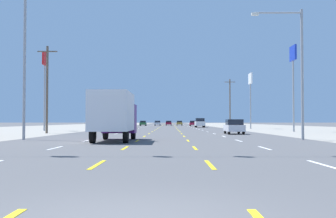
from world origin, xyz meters
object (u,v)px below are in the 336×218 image
object	(u,v)px
hatchback_far_right_near	(234,127)
pole_sign_right_row_1	(293,66)
sedan_far_right_far	(193,123)
pole_sign_left_row_1	(45,73)
sedan_inner_left_farthest	(158,123)
suv_far_right_midfar	(200,123)
pole_sign_right_row_2	(250,85)
streetlight_left_row_0	(31,54)
sedan_inner_right_distant_b	(179,123)
sedan_far_left_mid	(129,124)
sedan_center_turn_distant_a	(169,123)
sedan_far_left_farther	(143,123)
box_truck_inner_left_nearest	(114,114)
streetlight_right_row_0	(297,64)

from	to	relation	value
hatchback_far_right_near	pole_sign_right_row_1	size ratio (longest dim) A/B	0.35
sedan_far_right_far	pole_sign_left_row_1	distance (m)	58.54
sedan_inner_left_farthest	suv_far_right_midfar	bearing A→B (deg)	-73.32
suv_far_right_midfar	pole_sign_right_row_2	size ratio (longest dim) A/B	0.50
sedan_inner_left_farthest	streetlight_left_row_0	size ratio (longest dim) A/B	0.41
sedan_inner_left_farthest	sedan_inner_right_distant_b	size ratio (longest dim) A/B	1.00
sedan_far_left_mid	suv_far_right_midfar	bearing A→B (deg)	42.91
sedan_far_right_far	pole_sign_right_row_1	bearing A→B (deg)	-80.75
pole_sign_right_row_1	sedan_inner_left_farthest	bearing A→B (deg)	105.91
sedan_far_left_mid	pole_sign_left_row_1	world-z (taller)	pole_sign_left_row_1
suv_far_right_midfar	sedan_inner_left_farthest	size ratio (longest dim) A/B	1.09
sedan_center_turn_distant_a	pole_sign_right_row_1	world-z (taller)	pole_sign_right_row_1
sedan_center_turn_distant_a	sedan_inner_right_distant_b	distance (m)	4.39
sedan_far_left_farther	sedan_inner_left_farthest	world-z (taller)	same
hatchback_far_right_near	sedan_far_left_mid	bearing A→B (deg)	114.68
sedan_far_right_far	pole_sign_left_row_1	world-z (taller)	pole_sign_left_row_1
hatchback_far_right_near	sedan_far_left_mid	xyz separation A→B (m)	(-14.09, 30.67, -0.03)
box_truck_inner_left_nearest	pole_sign_right_row_2	world-z (taller)	pole_sign_right_row_2
streetlight_right_row_0	sedan_inner_right_distant_b	bearing A→B (deg)	93.76
sedan_far_left_farther	streetlight_left_row_0	xyz separation A→B (m)	(-2.41, -84.63, 5.55)
box_truck_inner_left_nearest	hatchback_far_right_near	bearing A→B (deg)	54.52
pole_sign_right_row_1	streetlight_right_row_0	size ratio (longest dim) A/B	1.15
sedan_far_left_mid	pole_sign_right_row_2	bearing A→B (deg)	-4.83
pole_sign_right_row_1	pole_sign_right_row_2	xyz separation A→B (m)	(-1.41, 19.82, -0.68)
sedan_far_left_farther	sedan_inner_left_farthest	size ratio (longest dim) A/B	1.00
sedan_far_left_farther	pole_sign_right_row_1	size ratio (longest dim) A/B	0.41
sedan_far_right_far	pole_sign_right_row_2	world-z (taller)	pole_sign_right_row_2
suv_far_right_midfar	pole_sign_right_row_1	size ratio (longest dim) A/B	0.45
sedan_far_left_farther	streetlight_right_row_0	distance (m)	86.46
pole_sign_right_row_2	sedan_far_right_far	bearing A→B (deg)	101.89
sedan_inner_left_farthest	pole_sign_right_row_2	bearing A→B (deg)	-69.59
sedan_far_left_farther	streetlight_right_row_0	size ratio (longest dim) A/B	0.47
box_truck_inner_left_nearest	sedan_far_left_farther	bearing A→B (deg)	92.64
sedan_far_left_mid	sedan_center_turn_distant_a	xyz separation A→B (m)	(6.98, 49.92, 0.00)
suv_far_right_midfar	sedan_far_left_farther	xyz separation A→B (m)	(-14.16, 28.63, -0.27)
box_truck_inner_left_nearest	pole_sign_right_row_2	xyz separation A→B (m)	(18.08, 43.49, 5.89)
box_truck_inner_left_nearest	hatchback_far_right_near	distance (m)	18.03
sedan_inner_right_distant_b	pole_sign_right_row_2	world-z (taller)	pole_sign_right_row_2
box_truck_inner_left_nearest	sedan_far_left_mid	distance (m)	45.48
pole_sign_right_row_1	streetlight_left_row_0	xyz separation A→B (m)	(-25.90, -21.51, -2.09)
suv_far_right_midfar	sedan_inner_left_farthest	distance (m)	35.40
suv_far_right_midfar	sedan_inner_left_farthest	bearing A→B (deg)	106.68
sedan_far_left_mid	streetlight_right_row_0	bearing A→B (deg)	-68.87
sedan_far_right_far	sedan_inner_right_distant_b	xyz separation A→B (m)	(-3.33, 16.43, 0.00)
suv_far_right_midfar	pole_sign_right_row_1	world-z (taller)	pole_sign_right_row_1
sedan_far_left_mid	pole_sign_left_row_1	size ratio (longest dim) A/B	0.41
sedan_inner_right_distant_b	streetlight_left_row_0	world-z (taller)	streetlight_left_row_0
hatchback_far_right_near	streetlight_right_row_0	xyz separation A→B (m)	(2.59, -12.50, 4.72)
pole_sign_right_row_1	hatchback_far_right_near	bearing A→B (deg)	-135.11
sedan_inner_right_distant_b	hatchback_far_right_near	bearing A→B (deg)	-87.45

